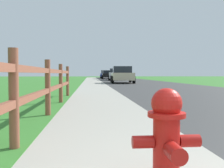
# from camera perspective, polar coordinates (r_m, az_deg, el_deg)

# --- Properties ---
(ground_plane) EXTENTS (120.00, 120.00, 0.00)m
(ground_plane) POSITION_cam_1_polar(r_m,az_deg,el_deg) (25.71, -2.11, 0.41)
(ground_plane) COLOR #367A2C
(road_asphalt) EXTENTS (7.00, 66.00, 0.01)m
(road_asphalt) POSITION_cam_1_polar(r_m,az_deg,el_deg) (28.09, 4.83, 0.57)
(road_asphalt) COLOR #3B3B3B
(road_asphalt) RESTS_ON ground
(curb_concrete) EXTENTS (6.00, 66.00, 0.01)m
(curb_concrete) POSITION_cam_1_polar(r_m,az_deg,el_deg) (27.73, -8.52, 0.53)
(curb_concrete) COLOR #A9A598
(curb_concrete) RESTS_ON ground
(grass_verge) EXTENTS (5.00, 66.00, 0.00)m
(grass_verge) POSITION_cam_1_polar(r_m,az_deg,el_deg) (27.86, -11.60, 0.52)
(grass_verge) COLOR #367A2C
(grass_verge) RESTS_ON ground
(fire_hydrant) EXTENTS (0.51, 0.44, 0.74)m
(fire_hydrant) POSITION_cam_1_polar(r_m,az_deg,el_deg) (1.97, 12.20, -11.43)
(fire_hydrant) COLOR red
(fire_hydrant) RESTS_ON ground
(rail_fence) EXTENTS (0.11, 9.28, 1.13)m
(rail_fence) POSITION_cam_1_polar(r_m,az_deg,el_deg) (5.27, -14.25, 0.17)
(rail_fence) COLOR brown
(rail_fence) RESTS_ON ground
(parked_suv_beige) EXTENTS (2.24, 4.86, 1.53)m
(parked_suv_beige) POSITION_cam_1_polar(r_m,az_deg,el_deg) (23.59, 2.26, 2.12)
(parked_suv_beige) COLOR #C6B793
(parked_suv_beige) RESTS_ON ground
(parked_car_silver) EXTENTS (2.33, 4.98, 1.54)m
(parked_car_silver) POSITION_cam_1_polar(r_m,az_deg,el_deg) (33.69, 0.94, 2.17)
(parked_car_silver) COLOR #B7BABF
(parked_car_silver) RESTS_ON ground
(parked_car_black) EXTENTS (2.06, 4.83, 1.38)m
(parked_car_black) POSITION_cam_1_polar(r_m,az_deg,el_deg) (42.03, -0.98, 2.13)
(parked_car_black) COLOR black
(parked_car_black) RESTS_ON ground
(parked_car_blue) EXTENTS (2.31, 4.56, 1.53)m
(parked_car_blue) POSITION_cam_1_polar(r_m,az_deg,el_deg) (49.07, -1.44, 2.20)
(parked_car_blue) COLOR navy
(parked_car_blue) RESTS_ON ground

